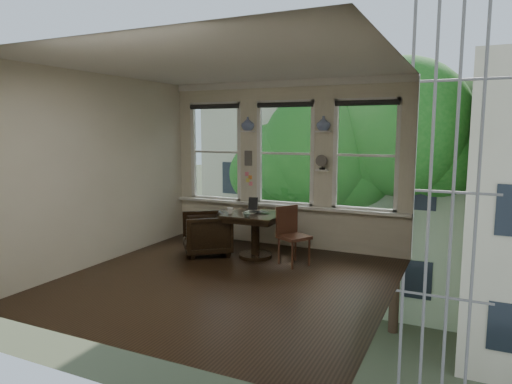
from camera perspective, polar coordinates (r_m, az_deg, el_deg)
The scene contains 25 objects.
ground at distance 6.64m, azimuth -3.63°, elevation -10.93°, with size 4.50×4.50×0.00m, color black.
ceiling at distance 6.35m, azimuth -3.87°, elevation 15.64°, with size 4.50×4.50×0.00m, color silver.
wall_back at distance 8.36m, azimuth 3.75°, elevation 3.45°, with size 4.50×4.50×0.00m, color beige.
wall_front at distance 4.50m, azimuth -17.74°, elevation -0.66°, with size 4.50×4.50×0.00m, color beige.
wall_left at distance 7.67m, azimuth -18.65°, elevation 2.67°, with size 4.50×4.50×0.00m, color beige.
wall_right at distance 5.60m, azimuth 16.85°, elevation 0.97°, with size 4.50×4.50×0.00m, color beige.
window_left at distance 8.98m, azimuth -4.91°, elevation 5.02°, with size 1.10×0.12×1.90m, color white, non-canonical shape.
window_center at distance 8.34m, azimuth 3.76°, elevation 4.82°, with size 1.10×0.12×1.90m, color white, non-canonical shape.
window_right at distance 7.93m, azimuth 13.59°, elevation 4.47°, with size 1.10×0.12×1.90m, color white, non-canonical shape.
shelf_left at distance 8.53m, azimuth -1.03°, elevation 7.59°, with size 0.26×0.16×0.03m, color white.
shelf_right at distance 8.00m, azimuth 8.40°, elevation 7.50°, with size 0.26×0.16×0.03m, color white.
intercom at distance 8.58m, azimuth -0.94°, elevation 4.25°, with size 0.14×0.06×0.28m, color #59544F.
sticky_notes at distance 8.61m, azimuth -0.92°, elevation 1.93°, with size 0.16×0.01×0.24m, color pink, non-canonical shape.
desk_fan at distance 8.00m, azimuth 8.28°, elevation 3.41°, with size 0.20×0.20×0.24m, color #59544F, non-canonical shape.
vase_left at distance 8.53m, azimuth -1.04°, elevation 8.53°, with size 0.24×0.24×0.25m, color silver.
vase_right at distance 8.00m, azimuth 8.42°, elevation 8.49°, with size 0.24×0.24×0.25m, color silver.
table at distance 7.66m, azimuth -0.08°, elevation -5.45°, with size 0.90×0.90×0.75m, color black, non-canonical shape.
armchair_left at distance 7.90m, azimuth -6.17°, elevation -5.19°, with size 0.77×0.79×0.72m, color black.
cushion_red at distance 7.88m, azimuth -6.18°, elevation -4.56°, with size 0.45×0.45×0.06m, color maroon.
side_chair_right at distance 7.25m, azimuth 4.79°, elevation -5.56°, with size 0.42×0.42×0.92m, color #452218, non-canonical shape.
laptop at distance 7.58m, azimuth 0.31°, elevation -2.61°, with size 0.32×0.21×0.03m, color black.
mug at distance 7.57m, azimuth -3.24°, elevation -2.33°, with size 0.11×0.11×0.10m, color white.
drinking_glass at distance 7.30m, azimuth -1.18°, elevation -2.77°, with size 0.11×0.11×0.09m, color white.
tablet at distance 7.89m, azimuth -0.37°, elevation -1.47°, with size 0.16×0.02×0.22m, color black.
papers at distance 7.71m, azimuth -0.61°, elevation -2.50°, with size 0.22×0.30×0.00m, color silver.
Camera 1 is at (3.05, -5.50, 2.14)m, focal length 32.00 mm.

